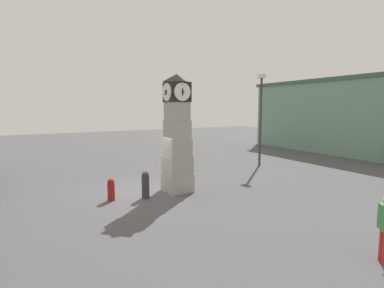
{
  "coord_description": "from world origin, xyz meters",
  "views": [
    {
      "loc": [
        12.66,
        -4.75,
        3.81
      ],
      "look_at": [
        0.33,
        2.62,
        2.06
      ],
      "focal_mm": 28.0,
      "sensor_mm": 36.0,
      "label": 1
    }
  ],
  "objects_px": {
    "clock_tower": "(177,138)",
    "bollard_mid_row": "(111,189)",
    "bollard_near_tower": "(146,185)",
    "street_lamp_near_road": "(261,113)"
  },
  "relations": [
    {
      "from": "clock_tower",
      "to": "street_lamp_near_road",
      "type": "bearing_deg",
      "value": 109.05
    },
    {
      "from": "bollard_mid_row",
      "to": "bollard_near_tower",
      "type": "bearing_deg",
      "value": 73.08
    },
    {
      "from": "street_lamp_near_road",
      "to": "clock_tower",
      "type": "bearing_deg",
      "value": -70.95
    },
    {
      "from": "bollard_mid_row",
      "to": "street_lamp_near_road",
      "type": "height_order",
      "value": "street_lamp_near_road"
    },
    {
      "from": "clock_tower",
      "to": "bollard_mid_row",
      "type": "bearing_deg",
      "value": -92.94
    },
    {
      "from": "clock_tower",
      "to": "bollard_mid_row",
      "type": "distance_m",
      "value": 3.62
    },
    {
      "from": "bollard_mid_row",
      "to": "street_lamp_near_road",
      "type": "distance_m",
      "value": 11.22
    },
    {
      "from": "bollard_near_tower",
      "to": "street_lamp_near_road",
      "type": "relative_size",
      "value": 0.19
    },
    {
      "from": "bollard_near_tower",
      "to": "bollard_mid_row",
      "type": "height_order",
      "value": "bollard_near_tower"
    },
    {
      "from": "bollard_near_tower",
      "to": "bollard_mid_row",
      "type": "relative_size",
      "value": 1.25
    }
  ]
}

